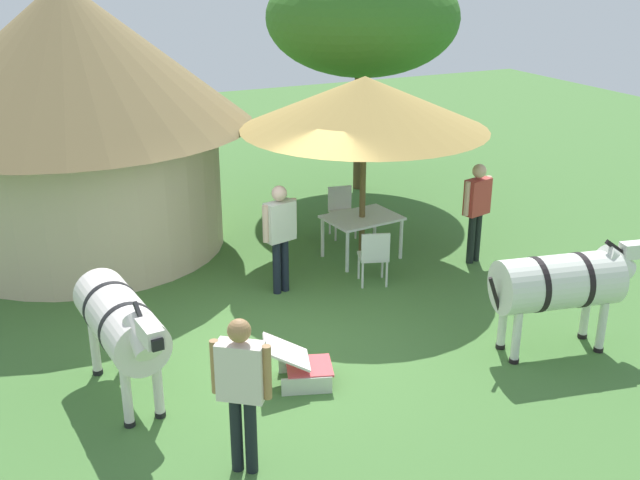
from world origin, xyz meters
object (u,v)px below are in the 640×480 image
Objects in this scene: zebra_nearest_camera at (121,323)px; acacia_tree_right_background at (362,18)px; zebra_by_umbrella at (561,282)px; guest_behind_table at (477,204)px; thatched_hut at (75,105)px; standing_watcher at (241,382)px; patio_chair_west_end at (374,254)px; striped_lounge_chair at (300,365)px; shade_umbrella at (365,103)px; patio_dining_table at (362,222)px; guest_beside_umbrella at (280,229)px; patio_chair_near_lawn at (341,208)px.

zebra_nearest_camera is 0.49× the size of acacia_tree_right_background.
zebra_nearest_camera reaches higher than zebra_by_umbrella.
acacia_tree_right_background is (6.37, 6.17, 2.63)m from zebra_nearest_camera.
thatched_hut is at bearing 134.50° from guest_behind_table.
standing_watcher is 0.72× the size of zebra_nearest_camera.
patio_chair_west_end is at bearing 169.83° from guest_behind_table.
standing_watcher is at bearing -87.16° from thatched_hut.
shade_umbrella is at bearing 159.99° from striped_lounge_chair.
patio_dining_table is 4.98m from acacia_tree_right_background.
patio_chair_west_end is 4.45m from zebra_nearest_camera.
zebra_by_umbrella reaches higher than patio_dining_table.
zebra_by_umbrella is 0.47× the size of acacia_tree_right_background.
striped_lounge_chair is (-4.18, -2.25, -0.77)m from guest_behind_table.
standing_watcher reaches higher than zebra_by_umbrella.
guest_beside_umbrella is at bearing -178.87° from striped_lounge_chair.
zebra_by_umbrella is (3.36, -0.67, 0.72)m from striped_lounge_chair.
guest_behind_table is (3.38, -0.27, -0.00)m from guest_beside_umbrella.
thatched_hut is at bearing -68.20° from guest_beside_umbrella.
guest_beside_umbrella is at bearing 99.51° from standing_watcher.
guest_beside_umbrella is (-1.77, -0.69, -1.63)m from shade_umbrella.
patio_chair_west_end is at bearing 85.21° from patio_chair_near_lawn.
thatched_hut is 5.59m from patio_chair_west_end.
acacia_tree_right_background is at bearing 92.15° from standing_watcher.
thatched_hut reaches higher than patio_dining_table.
striped_lounge_chair is (1.53, -5.78, -2.26)m from thatched_hut.
guest_beside_umbrella reaches higher than patio_chair_near_lawn.
shade_umbrella is 2.34× the size of standing_watcher.
shade_umbrella is at bearing 135.66° from guest_behind_table.
standing_watcher reaches higher than guest_behind_table.
standing_watcher is at bearing -116.19° from patio_chair_west_end.
acacia_tree_right_background is at bearing -115.46° from patio_chair_near_lawn.
zebra_nearest_camera reaches higher than patio_dining_table.
patio_dining_table is at bearing -156.82° from zebra_by_umbrella.
patio_chair_west_end is at bearing -115.54° from acacia_tree_right_background.
thatched_hut reaches higher than patio_chair_near_lawn.
shade_umbrella reaches higher than patio_chair_near_lawn.
patio_chair_west_end is at bearing -145.88° from zebra_by_umbrella.
zebra_by_umbrella is (5.32, -1.26, -0.01)m from zebra_nearest_camera.
thatched_hut is 3.46× the size of standing_watcher.
thatched_hut is at bearing -131.34° from zebra_by_umbrella.
acacia_tree_right_background reaches higher than patio_chair_near_lawn.
zebra_by_umbrella is (4.54, 0.60, -0.06)m from standing_watcher.
shade_umbrella reaches higher than guest_behind_table.
zebra_by_umbrella is 7.96m from acacia_tree_right_background.
zebra_nearest_camera is (-4.52, -2.61, 0.33)m from patio_dining_table.
guest_behind_table is 0.72× the size of zebra_nearest_camera.
thatched_hut reaches higher than patio_chair_west_end.
patio_chair_near_lawn is at bearing -161.40° from zebra_by_umbrella.
patio_chair_west_end is 0.53× the size of guest_beside_umbrella.
thatched_hut is 5.43m from zebra_nearest_camera.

